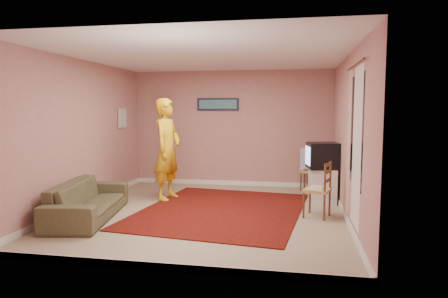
% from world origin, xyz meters
% --- Properties ---
extents(ground, '(5.00, 5.00, 0.00)m').
position_xyz_m(ground, '(0.00, 0.00, 0.00)').
color(ground, tan).
rests_on(ground, ground).
extents(wall_back, '(4.50, 0.02, 2.60)m').
position_xyz_m(wall_back, '(0.00, 2.50, 1.30)').
color(wall_back, tan).
rests_on(wall_back, ground).
extents(wall_front, '(4.50, 0.02, 2.60)m').
position_xyz_m(wall_front, '(0.00, -2.50, 1.30)').
color(wall_front, tan).
rests_on(wall_front, ground).
extents(wall_left, '(0.02, 5.00, 2.60)m').
position_xyz_m(wall_left, '(-2.25, 0.00, 1.30)').
color(wall_left, tan).
rests_on(wall_left, ground).
extents(wall_right, '(0.02, 5.00, 2.60)m').
position_xyz_m(wall_right, '(2.25, 0.00, 1.30)').
color(wall_right, tan).
rests_on(wall_right, ground).
extents(ceiling, '(4.50, 5.00, 0.02)m').
position_xyz_m(ceiling, '(0.00, 0.00, 2.60)').
color(ceiling, white).
rests_on(ceiling, wall_back).
extents(baseboard_back, '(4.50, 0.02, 0.10)m').
position_xyz_m(baseboard_back, '(0.00, 2.49, 0.05)').
color(baseboard_back, silver).
rests_on(baseboard_back, ground).
extents(baseboard_front, '(4.50, 0.02, 0.10)m').
position_xyz_m(baseboard_front, '(0.00, -2.49, 0.05)').
color(baseboard_front, silver).
rests_on(baseboard_front, ground).
extents(baseboard_left, '(0.02, 5.00, 0.10)m').
position_xyz_m(baseboard_left, '(-2.24, 0.00, 0.05)').
color(baseboard_left, silver).
rests_on(baseboard_left, ground).
extents(baseboard_right, '(0.02, 5.00, 0.10)m').
position_xyz_m(baseboard_right, '(2.24, 0.00, 0.05)').
color(baseboard_right, silver).
rests_on(baseboard_right, ground).
extents(window, '(0.01, 1.10, 1.50)m').
position_xyz_m(window, '(2.24, -0.90, 1.45)').
color(window, black).
rests_on(window, wall_right).
extents(curtain_sheer, '(0.01, 0.75, 2.10)m').
position_xyz_m(curtain_sheer, '(2.23, -1.05, 1.25)').
color(curtain_sheer, white).
rests_on(curtain_sheer, wall_right).
extents(curtain_floral, '(0.01, 0.35, 2.10)m').
position_xyz_m(curtain_floral, '(2.21, -0.35, 1.25)').
color(curtain_floral, beige).
rests_on(curtain_floral, wall_right).
extents(curtain_rod, '(0.02, 1.40, 0.02)m').
position_xyz_m(curtain_rod, '(2.20, -0.90, 2.32)').
color(curtain_rod, brown).
rests_on(curtain_rod, wall_right).
extents(picture_back, '(0.95, 0.04, 0.28)m').
position_xyz_m(picture_back, '(-0.30, 2.47, 1.85)').
color(picture_back, '#131836').
rests_on(picture_back, wall_back).
extents(picture_left, '(0.04, 0.38, 0.42)m').
position_xyz_m(picture_left, '(-2.22, 1.60, 1.55)').
color(picture_left, '#C8B289').
rests_on(picture_left, wall_left).
extents(area_rug, '(3.00, 3.58, 0.02)m').
position_xyz_m(area_rug, '(0.21, 0.18, 0.01)').
color(area_rug, black).
rests_on(area_rug, ground).
extents(tv_cabinet, '(0.51, 0.46, 0.64)m').
position_xyz_m(tv_cabinet, '(1.95, 1.09, 0.32)').
color(tv_cabinet, silver).
rests_on(tv_cabinet, ground).
extents(crt_tv, '(0.63, 0.58, 0.48)m').
position_xyz_m(crt_tv, '(1.94, 1.09, 0.88)').
color(crt_tv, black).
rests_on(crt_tv, tv_cabinet).
extents(chair_a, '(0.46, 0.45, 0.46)m').
position_xyz_m(chair_a, '(1.77, 2.20, 0.52)').
color(chair_a, tan).
rests_on(chair_a, ground).
extents(dvd_player, '(0.38, 0.31, 0.06)m').
position_xyz_m(dvd_player, '(1.77, 2.20, 0.46)').
color(dvd_player, silver).
rests_on(dvd_player, chair_a).
extents(blue_throw, '(0.44, 0.06, 0.46)m').
position_xyz_m(blue_throw, '(1.77, 2.20, 0.68)').
color(blue_throw, '#9BC4FF').
rests_on(blue_throw, chair_a).
extents(chair_b, '(0.49, 0.51, 0.49)m').
position_xyz_m(chair_b, '(1.80, 0.05, 0.55)').
color(chair_b, tan).
rests_on(chair_b, ground).
extents(game_console, '(0.25, 0.21, 0.04)m').
position_xyz_m(game_console, '(1.80, 0.05, 0.48)').
color(game_console, white).
rests_on(game_console, chair_b).
extents(sofa, '(1.12, 2.12, 0.59)m').
position_xyz_m(sofa, '(-1.80, -0.67, 0.29)').
color(sofa, brown).
rests_on(sofa, ground).
extents(person, '(0.58, 0.78, 1.95)m').
position_xyz_m(person, '(-0.98, 0.87, 0.97)').
color(person, gold).
rests_on(person, ground).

